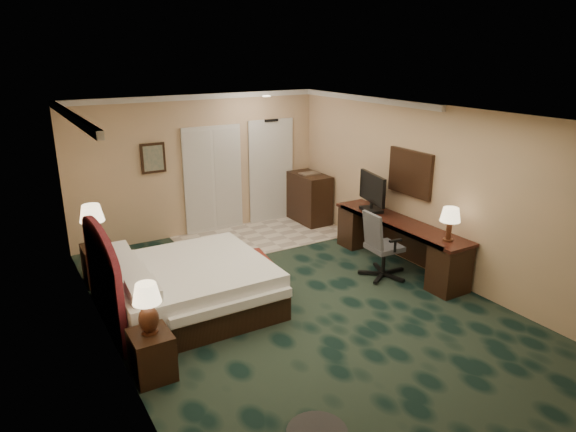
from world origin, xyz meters
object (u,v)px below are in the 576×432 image
lamp_near (148,308)px  tv (372,193)px  desk (398,244)px  nightstand_near (152,355)px  desk_chair (385,244)px  minibar (309,198)px  bed_bench (259,275)px  bed (190,288)px  nightstand_far (100,264)px  lamp_far (93,227)px

lamp_near → tv: size_ratio=0.69×
desk → tv: bearing=93.7°
nightstand_near → tv: bearing=20.2°
desk_chair → minibar: (0.47, 2.93, -0.04)m
nightstand_near → bed_bench: bearing=34.1°
bed_bench → minibar: bearing=52.0°
lamp_near → bed_bench: bearing=33.8°
desk → desk_chair: bearing=-157.0°
bed → minibar: 4.28m
nightstand_far → lamp_far: lamp_far is taller
bed → lamp_far: (-0.93, 1.55, 0.60)m
desk → minibar: size_ratio=2.67×
nightstand_near → nightstand_far: size_ratio=0.91×
nightstand_near → lamp_near: bearing=67.8°
lamp_far → bed_bench: (2.09, -1.41, -0.73)m
nightstand_near → desk: size_ratio=0.20×
minibar → desk: bearing=-89.9°
tv → desk_chair: 1.14m
lamp_far → desk: (4.46, -1.87, -0.54)m
lamp_far → tv: tv is taller
nightstand_near → bed: bearing=53.9°
lamp_far → desk_chair: bearing=-27.5°
nightstand_near → lamp_near: lamp_near is taller
bed_bench → desk: desk is taller
bed → desk_chair: 3.10m
minibar → desk_chair: bearing=-99.2°
bed → desk_chair: desk_chair is taller
lamp_near → minibar: 5.75m
lamp_far → minibar: 4.56m
tv → lamp_far: bearing=177.7°
bed → minibar: minibar is taller
tv → minibar: tv is taller
nightstand_near → minibar: bearing=39.5°
bed → tv: bearing=6.0°
nightstand_far → bed_bench: size_ratio=0.50×
bed_bench → desk: size_ratio=0.43×
nightstand_far → lamp_near: (-0.01, -2.83, 0.54)m
desk_chair → minibar: size_ratio=1.07×
bed_bench → tv: size_ratio=1.38×
nightstand_near → tv: size_ratio=0.63×
lamp_near → minibar: (4.44, 3.64, -0.32)m
desk_chair → tv: bearing=67.3°
bed_bench → tv: 2.52m
desk_chair → minibar: bearing=84.4°
lamp_near → tv: bearing=20.0°
tv → desk_chair: (-0.44, -0.88, -0.58)m
lamp_near → tv: (4.40, 1.60, 0.29)m
lamp_far → bed_bench: size_ratio=0.58×
bed → tv: tv is taller
nightstand_far → bed_bench: bearing=-35.2°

